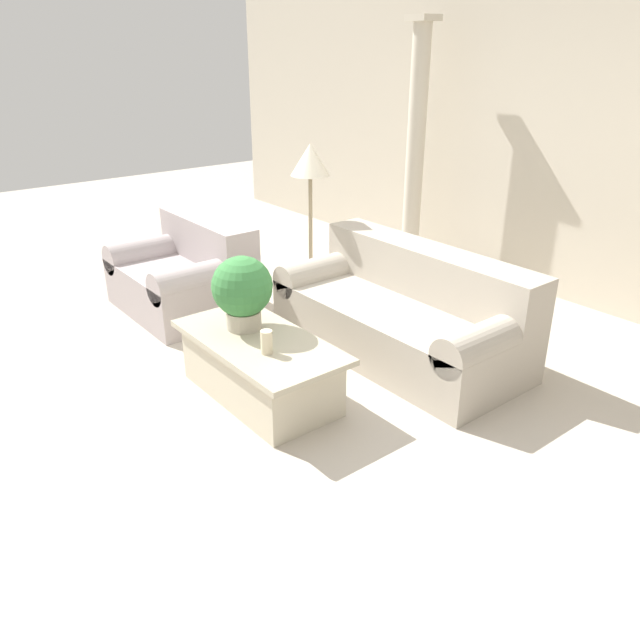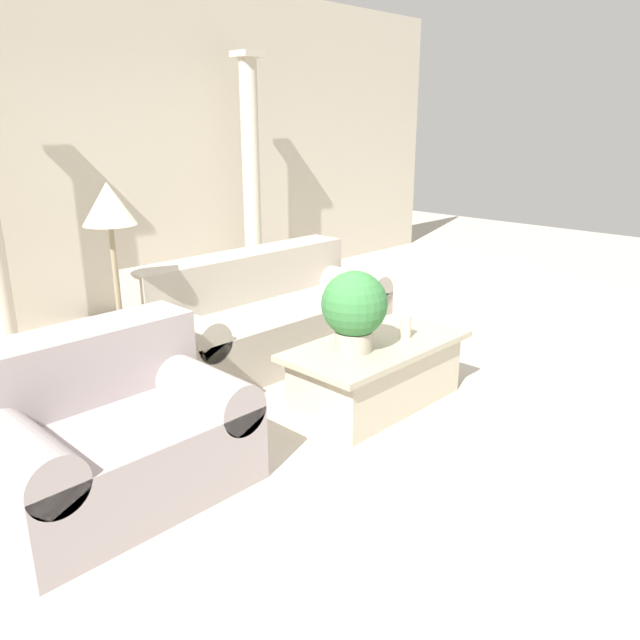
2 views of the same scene
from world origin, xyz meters
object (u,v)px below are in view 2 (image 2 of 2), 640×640
object	(u,v)px
potted_plant	(354,307)
loveseat	(108,428)
sofa_long	(264,315)
coffee_table	(376,372)
floor_lamp	(110,220)

from	to	relation	value
potted_plant	loveseat	bearing A→B (deg)	167.68
sofa_long	potted_plant	distance (m)	1.36
coffee_table	potted_plant	xyz separation A→B (m)	(-0.22, 0.02, 0.50)
coffee_table	loveseat	bearing A→B (deg)	168.49
loveseat	potted_plant	bearing A→B (deg)	-12.32
sofa_long	coffee_table	distance (m)	1.28
coffee_table	floor_lamp	world-z (taller)	floor_lamp
coffee_table	potted_plant	world-z (taller)	potted_plant
potted_plant	floor_lamp	world-z (taller)	floor_lamp
potted_plant	floor_lamp	xyz separation A→B (m)	(-0.91, 1.29, 0.51)
sofa_long	floor_lamp	size ratio (longest dim) A/B	1.38
sofa_long	loveseat	size ratio (longest dim) A/B	1.64
sofa_long	potted_plant	size ratio (longest dim) A/B	3.94
coffee_table	potted_plant	distance (m)	0.54
loveseat	sofa_long	bearing A→B (deg)	26.29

